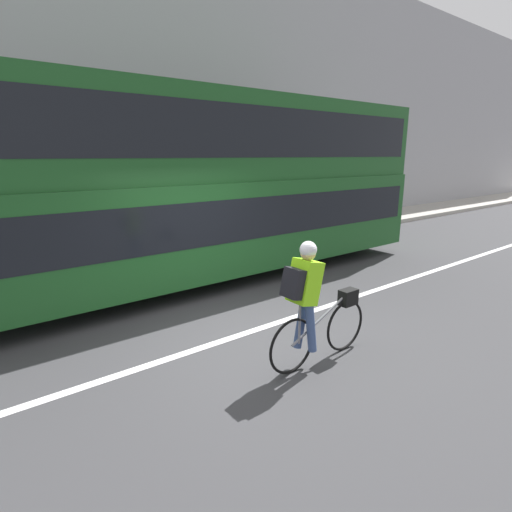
{
  "coord_description": "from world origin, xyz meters",
  "views": [
    {
      "loc": [
        -3.3,
        -4.42,
        2.7
      ],
      "look_at": [
        0.74,
        0.77,
        1.02
      ],
      "focal_mm": 28.0,
      "sensor_mm": 36.0,
      "label": 1
    }
  ],
  "objects": [
    {
      "name": "bus",
      "position": [
        1.43,
        3.06,
        2.16
      ],
      "size": [
        10.33,
        2.61,
        3.88
      ],
      "color": "black",
      "rests_on": "ground_plane"
    },
    {
      "name": "ground_plane",
      "position": [
        0.0,
        0.0,
        0.0
      ],
      "size": [
        80.0,
        80.0,
        0.0
      ],
      "primitive_type": "plane",
      "color": "#38383A"
    },
    {
      "name": "road_center_line",
      "position": [
        0.0,
        0.19,
        0.0
      ],
      "size": [
        50.0,
        0.14,
        0.01
      ],
      "primitive_type": "cube",
      "color": "silver",
      "rests_on": "ground_plane"
    },
    {
      "name": "cyclist_on_bike",
      "position": [
        0.19,
        -1.1,
        0.9
      ],
      "size": [
        1.75,
        0.32,
        1.68
      ],
      "color": "black",
      "rests_on": "ground_plane"
    },
    {
      "name": "building_facade",
      "position": [
        0.0,
        6.99,
        4.64
      ],
      "size": [
        60.0,
        0.3,
        9.29
      ],
      "color": "#9E9EA3",
      "rests_on": "ground_plane"
    },
    {
      "name": "sidewalk_curb",
      "position": [
        0.0,
        5.7,
        0.08
      ],
      "size": [
        60.0,
        2.28,
        0.16
      ],
      "color": "#A8A399",
      "rests_on": "ground_plane"
    }
  ]
}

